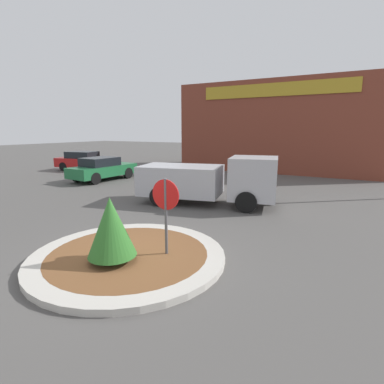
% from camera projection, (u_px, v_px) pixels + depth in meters
% --- Properties ---
extents(ground_plane, '(120.00, 120.00, 0.00)m').
position_uv_depth(ground_plane, '(129.00, 259.00, 7.49)').
color(ground_plane, '#514F4C').
extents(traffic_island, '(4.80, 4.80, 0.16)m').
position_uv_depth(traffic_island, '(129.00, 256.00, 7.47)').
color(traffic_island, '#BCB7AD').
rests_on(traffic_island, ground_plane).
extents(stop_sign, '(0.74, 0.07, 2.04)m').
position_uv_depth(stop_sign, '(166.00, 204.00, 7.18)').
color(stop_sign, '#4C4C51').
rests_on(stop_sign, ground_plane).
extents(island_shrub, '(1.13, 1.13, 1.53)m').
position_uv_depth(island_shrub, '(111.00, 227.00, 6.84)').
color(island_shrub, brown).
rests_on(island_shrub, traffic_island).
extents(utility_truck, '(6.10, 3.26, 2.08)m').
position_uv_depth(utility_truck, '(209.00, 180.00, 12.80)').
color(utility_truck, '#B2B2B7').
rests_on(utility_truck, ground_plane).
extents(storefront_building, '(15.07, 6.07, 6.70)m').
position_uv_depth(storefront_building, '(282.00, 127.00, 23.75)').
color(storefront_building, brown).
rests_on(storefront_building, ground_plane).
extents(parked_sedan_green, '(2.07, 4.48, 1.46)m').
position_uv_depth(parked_sedan_green, '(102.00, 169.00, 19.02)').
color(parked_sedan_green, '#1E6638').
rests_on(parked_sedan_green, ground_plane).
extents(parked_sedan_red, '(4.77, 2.42, 1.50)m').
position_uv_depth(parked_sedan_red, '(84.00, 161.00, 23.50)').
color(parked_sedan_red, '#B21919').
rests_on(parked_sedan_red, ground_plane).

